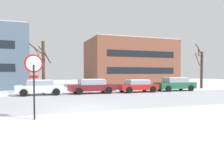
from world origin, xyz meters
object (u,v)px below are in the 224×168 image
(parked_car_maroon, at_px, (92,86))
(stop_sign, at_px, (34,74))
(parked_car_red, at_px, (137,86))
(parked_car_green, at_px, (175,84))
(parked_car_white, at_px, (40,87))

(parked_car_maroon, bearing_deg, stop_sign, -116.00)
(parked_car_red, xyz_separation_m, parked_car_green, (4.83, 0.24, 0.09))
(parked_car_white, relative_size, parked_car_maroon, 0.92)
(parked_car_maroon, height_order, parked_car_green, parked_car_green)
(parked_car_white, bearing_deg, stop_sign, -93.32)
(stop_sign, xyz_separation_m, parked_car_maroon, (5.48, 11.23, -1.19))
(stop_sign, height_order, parked_car_green, stop_sign)
(parked_car_green, bearing_deg, parked_car_red, -177.18)
(parked_car_white, distance_m, parked_car_maroon, 4.83)
(stop_sign, relative_size, parked_car_white, 0.66)
(parked_car_red, bearing_deg, stop_sign, -132.97)
(parked_car_white, bearing_deg, parked_car_red, -1.16)
(parked_car_maroon, bearing_deg, parked_car_red, -2.02)
(parked_car_red, height_order, parked_car_green, parked_car_green)
(parked_car_maroon, bearing_deg, parked_car_green, 0.40)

